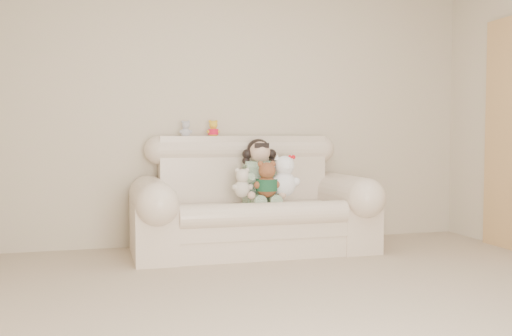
{
  "coord_description": "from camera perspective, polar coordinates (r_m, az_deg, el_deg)",
  "views": [
    {
      "loc": [
        -1.4,
        -2.95,
        1.03
      ],
      "look_at": [
        -0.07,
        1.9,
        0.75
      ],
      "focal_mm": 40.88,
      "sensor_mm": 36.0,
      "label": 1
    }
  ],
  "objects": [
    {
      "name": "floor",
      "position": [
        3.42,
        9.86,
        -14.36
      ],
      "size": [
        5.0,
        5.0,
        0.0
      ],
      "primitive_type": "plane",
      "color": "tan",
      "rests_on": "ground"
    },
    {
      "name": "wall_back",
      "position": [
        5.63,
        -0.96,
        5.93
      ],
      "size": [
        4.5,
        0.0,
        4.5
      ],
      "primitive_type": "plane",
      "rotation": [
        1.57,
        0.0,
        0.0
      ],
      "color": "beige",
      "rests_on": "ground"
    },
    {
      "name": "sofa",
      "position": [
        5.15,
        -0.3,
        -2.55
      ],
      "size": [
        2.1,
        0.95,
        1.03
      ],
      "primitive_type": null,
      "color": "beige",
      "rests_on": "floor"
    },
    {
      "name": "seated_child",
      "position": [
        5.23,
        0.35,
        -0.25
      ],
      "size": [
        0.37,
        0.45,
        0.59
      ],
      "primitive_type": null,
      "rotation": [
        0.0,
        0.0,
        0.04
      ],
      "color": "#2F6E31",
      "rests_on": "sofa"
    },
    {
      "name": "brown_teddy",
      "position": [
        5.01,
        1.05,
        -0.77
      ],
      "size": [
        0.29,
        0.26,
        0.37
      ],
      "primitive_type": null,
      "rotation": [
        0.0,
        0.0,
        -0.41
      ],
      "color": "brown",
      "rests_on": "sofa"
    },
    {
      "name": "white_cat",
      "position": [
        5.09,
        2.78,
        -0.35
      ],
      "size": [
        0.3,
        0.24,
        0.43
      ],
      "primitive_type": null,
      "rotation": [
        0.0,
        0.0,
        0.09
      ],
      "color": "white",
      "rests_on": "sofa"
    },
    {
      "name": "cream_teddy",
      "position": [
        5.01,
        -1.35,
        -1.18
      ],
      "size": [
        0.23,
        0.2,
        0.3
      ],
      "primitive_type": null,
      "rotation": [
        0.0,
        0.0,
        0.31
      ],
      "color": "silver",
      "rests_on": "sofa"
    },
    {
      "name": "yellow_mini_bear",
      "position": [
        5.41,
        -4.21,
        3.99
      ],
      "size": [
        0.13,
        0.1,
        0.19
      ],
      "primitive_type": null,
      "rotation": [
        0.0,
        0.0,
        0.07
      ],
      "color": "yellow",
      "rests_on": "sofa"
    },
    {
      "name": "grey_mini_plush",
      "position": [
        5.37,
        -6.9,
        3.95
      ],
      "size": [
        0.15,
        0.13,
        0.19
      ],
      "primitive_type": null,
      "rotation": [
        0.0,
        0.0,
        0.4
      ],
      "color": "silver",
      "rests_on": "sofa"
    }
  ]
}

